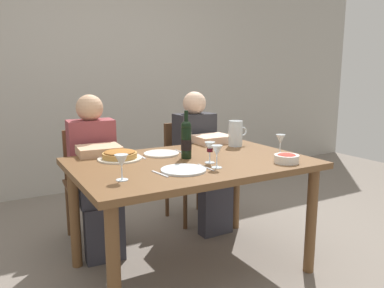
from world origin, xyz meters
TOP-DOWN VIEW (x-y plane):
  - ground_plane at (0.00, 0.00)m, footprint 8.00×8.00m
  - back_wall at (0.00, 2.19)m, footprint 8.00×0.10m
  - dining_table at (0.00, 0.00)m, footprint 1.50×1.00m
  - wine_bottle at (-0.00, 0.07)m, footprint 0.07×0.07m
  - water_pitcher at (0.53, 0.25)m, footprint 0.16×0.11m
  - baked_tart at (-0.40, 0.25)m, footprint 0.29×0.29m
  - salad_bowl at (0.49, -0.36)m, footprint 0.16×0.16m
  - wine_glass_left_diner at (0.62, -0.15)m, footprint 0.07×0.07m
  - wine_glass_right_diner at (-0.54, -0.22)m, footprint 0.07×0.07m
  - wine_glass_centre at (0.07, -0.12)m, footprint 0.07×0.07m
  - wine_glass_spare at (0.03, -0.25)m, footprint 0.07×0.07m
  - dinner_plate_left_setting at (-0.17, -0.21)m, footprint 0.26×0.26m
  - dinner_plate_right_setting at (-0.09, 0.25)m, footprint 0.24×0.24m
  - fork_left_setting at (-0.32, -0.21)m, footprint 0.04×0.16m
  - knife_left_setting at (-0.02, -0.21)m, footprint 0.01×0.18m
  - knife_right_setting at (0.06, 0.25)m, footprint 0.01×0.18m
  - spoon_right_setting at (-0.24, 0.25)m, footprint 0.02×0.16m
  - chair_left at (-0.44, 0.86)m, footprint 0.43×0.43m
  - diner_left at (-0.46, 0.63)m, footprint 0.36×0.52m
  - chair_right at (0.45, 0.86)m, footprint 0.41×0.41m
  - diner_right at (0.45, 0.63)m, footprint 0.34×0.51m

SIDE VIEW (x-z plane):
  - ground_plane at x=0.00m, z-range 0.00..0.00m
  - chair_left at x=-0.44m, z-range 0.06..0.93m
  - chair_right at x=0.45m, z-range 0.06..0.93m
  - diner_left at x=-0.46m, z-range 0.04..1.20m
  - diner_right at x=0.45m, z-range 0.04..1.20m
  - dining_table at x=0.00m, z-range 0.29..1.05m
  - fork_left_setting at x=-0.32m, z-range 0.76..0.76m
  - knife_left_setting at x=-0.02m, z-range 0.76..0.76m
  - knife_right_setting at x=0.06m, z-range 0.76..0.76m
  - spoon_right_setting at x=-0.24m, z-range 0.76..0.76m
  - dinner_plate_left_setting at x=-0.17m, z-range 0.76..0.77m
  - dinner_plate_right_setting at x=-0.09m, z-range 0.76..0.77m
  - baked_tart at x=-0.40m, z-range 0.76..0.82m
  - salad_bowl at x=0.49m, z-range 0.76..0.82m
  - water_pitcher at x=0.53m, z-range 0.75..0.94m
  - wine_glass_centre at x=0.07m, z-range 0.79..0.92m
  - wine_glass_spare at x=0.03m, z-range 0.79..0.93m
  - wine_glass_right_diner at x=-0.54m, z-range 0.79..0.93m
  - wine_glass_left_diner at x=0.62m, z-range 0.79..0.93m
  - wine_bottle at x=0.00m, z-range 0.73..1.05m
  - back_wall at x=0.00m, z-range 0.00..2.80m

